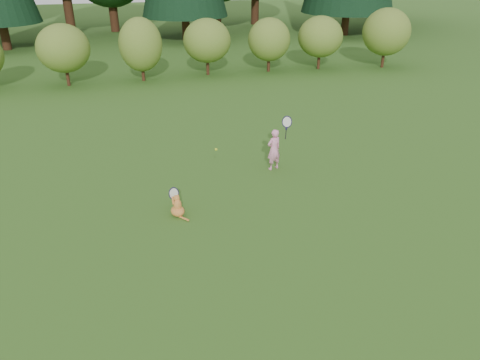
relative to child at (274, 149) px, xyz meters
name	(u,v)px	position (x,y,z in m)	size (l,w,h in m)	color
ground	(240,228)	(-1.58, -2.63, -0.58)	(100.00, 100.00, 0.00)	#335517
shrub_row	(167,48)	(-1.58, 10.37, 0.82)	(28.00, 3.00, 2.80)	olive
child	(274,149)	(0.00, 0.00, 0.00)	(0.66, 0.46, 1.64)	pink
cat	(177,204)	(-2.77, -1.78, -0.32)	(0.42, 0.70, 0.67)	#CF6327
tennis_ball	(216,149)	(-1.67, -0.69, 0.42)	(0.06, 0.06, 0.06)	#C1E51B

